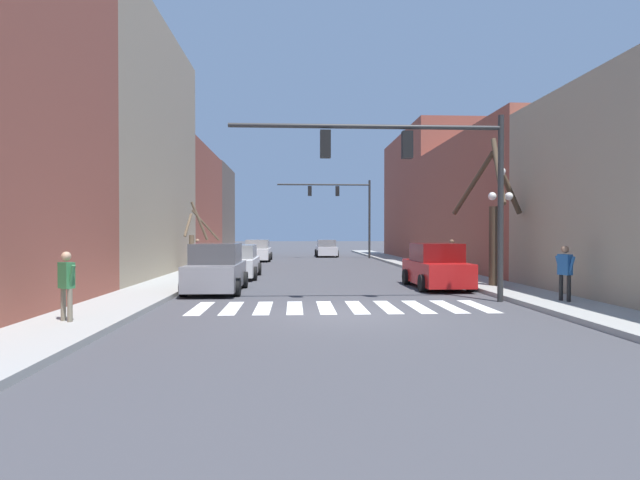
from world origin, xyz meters
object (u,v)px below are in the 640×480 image
object	(u,v)px
street_lamp_right_corner	(501,202)
pedestrian_on_left_sidewalk	(198,251)
car_parked_left_far	(258,251)
street_tree_right_near	(494,218)
pedestrian_near_right_corner	(66,280)
car_driving_toward_lane	(436,267)
car_parked_left_near	(216,270)
car_driving_away_lane	(326,249)
pedestrian_waiting_at_curb	(452,254)
car_at_intersection	(237,262)
pedestrian_on_right_sidewalk	(565,268)
traffic_signal_near	(417,163)
traffic_signal_far	(343,201)
street_tree_left_near	(194,241)

from	to	relation	value
street_lamp_right_corner	pedestrian_on_left_sidewalk	world-z (taller)	street_lamp_right_corner
car_parked_left_far	street_tree_right_near	xyz separation A→B (m)	(10.44, -20.09, 1.96)
pedestrian_near_right_corner	pedestrian_on_left_sidewalk	xyz separation A→B (m)	(-0.31, 17.01, 0.06)
car_driving_toward_lane	pedestrian_on_left_sidewalk	world-z (taller)	pedestrian_on_left_sidewalk
car_parked_left_near	car_driving_away_lane	bearing A→B (deg)	-12.03
car_driving_toward_lane	pedestrian_on_left_sidewalk	size ratio (longest dim) A/B	2.56
pedestrian_waiting_at_curb	car_at_intersection	bearing A→B (deg)	-16.69
street_tree_right_near	pedestrian_on_right_sidewalk	bearing A→B (deg)	-85.60
street_tree_right_near	traffic_signal_near	bearing A→B (deg)	-138.33
traffic_signal_far	pedestrian_on_right_sidewalk	world-z (taller)	traffic_signal_far
traffic_signal_near	pedestrian_on_right_sidewalk	world-z (taller)	traffic_signal_near
car_driving_away_lane	pedestrian_near_right_corner	bearing A→B (deg)	166.57
traffic_signal_far	car_driving_toward_lane	world-z (taller)	traffic_signal_far
pedestrian_near_right_corner	pedestrian_on_right_sidewalk	world-z (taller)	pedestrian_on_right_sidewalk
car_parked_left_far	car_driving_away_lane	bearing A→B (deg)	-40.32
car_parked_left_far	pedestrian_waiting_at_curb	distance (m)	18.78
car_driving_toward_lane	pedestrian_on_right_sidewalk	bearing A→B (deg)	-154.68
car_driving_toward_lane	traffic_signal_far	bearing A→B (deg)	3.53
car_parked_left_far	pedestrian_near_right_corner	world-z (taller)	pedestrian_near_right_corner
street_tree_left_near	pedestrian_on_right_sidewalk	bearing A→B (deg)	-43.13
car_driving_toward_lane	pedestrian_waiting_at_curb	distance (m)	4.13
traffic_signal_near	pedestrian_near_right_corner	size ratio (longest dim) A/B	5.39
traffic_signal_near	car_driving_away_lane	bearing A→B (deg)	91.61
car_driving_toward_lane	pedestrian_on_right_sidewalk	xyz separation A→B (m)	(2.39, -5.05, 0.30)
car_parked_left_near	pedestrian_on_left_sidewalk	world-z (taller)	pedestrian_on_left_sidewalk
traffic_signal_far	car_at_intersection	bearing A→B (deg)	-110.76
traffic_signal_near	pedestrian_on_left_sidewalk	bearing A→B (deg)	124.92
car_parked_left_near	pedestrian_on_left_sidewalk	size ratio (longest dim) A/B	2.51
car_at_intersection	pedestrian_on_right_sidewalk	distance (m)	14.61
street_tree_right_near	street_tree_left_near	bearing A→B (deg)	148.21
pedestrian_waiting_at_curb	pedestrian_near_right_corner	world-z (taller)	pedestrian_waiting_at_curb
street_lamp_right_corner	pedestrian_waiting_at_curb	world-z (taller)	street_lamp_right_corner
street_lamp_right_corner	car_at_intersection	world-z (taller)	street_lamp_right_corner
traffic_signal_far	street_tree_left_near	bearing A→B (deg)	-120.98
car_driving_toward_lane	pedestrian_on_right_sidewalk	distance (m)	5.60
car_parked_left_near	street_tree_left_near	world-z (taller)	street_tree_left_near
car_parked_left_far	pedestrian_waiting_at_curb	xyz separation A→B (m)	(10.20, -15.77, 0.39)
car_driving_away_lane	street_tree_left_near	distance (m)	20.62
car_parked_left_far	pedestrian_on_left_sidewalk	world-z (taller)	pedestrian_on_left_sidewalk
car_driving_away_lane	pedestrian_waiting_at_curb	distance (m)	22.99
car_driving_away_lane	pedestrian_waiting_at_curb	xyz separation A→B (m)	(4.43, -22.56, 0.43)
street_tree_left_near	car_driving_toward_lane	bearing A→B (deg)	-34.15
car_driving_toward_lane	street_tree_left_near	bearing A→B (deg)	55.85
street_lamp_right_corner	pedestrian_on_left_sidewalk	xyz separation A→B (m)	(-13.25, 10.18, -2.18)
traffic_signal_far	car_at_intersection	size ratio (longest dim) A/B	1.74
street_lamp_right_corner	car_driving_away_lane	xyz separation A→B (m)	(-4.82, 27.17, -2.60)
car_driving_away_lane	traffic_signal_near	bearing A→B (deg)	-178.39
traffic_signal_far	street_tree_right_near	xyz separation A→B (m)	(3.48, -23.75, -2.18)
traffic_signal_far	pedestrian_on_left_sidewalk	distance (m)	17.29
traffic_signal_near	pedestrian_waiting_at_curb	xyz separation A→B (m)	(3.58, 7.73, -3.17)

